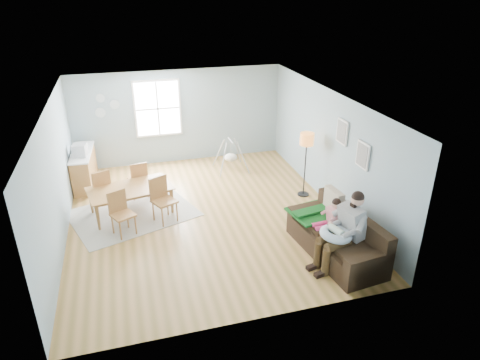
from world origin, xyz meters
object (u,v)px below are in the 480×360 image
object	(u,v)px
floor_lamp	(307,144)
toddler	(331,216)
sofa	(338,240)
chair_sw	(120,210)
baby_swing	(231,157)
counter	(84,168)
chair_se	(162,196)
dining_table	(132,201)
monitor	(80,150)
storage_cube	(363,257)
chair_nw	(101,187)
chair_ne	(139,178)
father	(344,228)

from	to	relation	value
floor_lamp	toddler	bearing A→B (deg)	-101.85
sofa	chair_sw	world-z (taller)	chair_sw
toddler	baby_swing	xyz separation A→B (m)	(-0.87, 4.37, -0.36)
floor_lamp	counter	bearing A→B (deg)	158.02
chair_se	chair_sw	bearing A→B (deg)	-160.44
floor_lamp	baby_swing	xyz separation A→B (m)	(-1.37, 2.01, -0.95)
dining_table	monitor	size ratio (longest dim) A/B	4.81
chair_se	dining_table	bearing A→B (deg)	144.79
storage_cube	toddler	bearing A→B (deg)	111.38
floor_lamp	storage_cube	size ratio (longest dim) A/B	2.90
baby_swing	dining_table	bearing A→B (deg)	-147.12
floor_lamp	baby_swing	size ratio (longest dim) A/B	1.82
monitor	toddler	bearing A→B (deg)	-40.98
floor_lamp	chair_nw	bearing A→B (deg)	172.45
toddler	floor_lamp	xyz separation A→B (m)	(0.49, 2.36, 0.59)
sofa	counter	distance (m)	6.79
dining_table	chair_ne	distance (m)	0.84
counter	monitor	bearing A→B (deg)	-91.07
monitor	father	bearing A→B (deg)	-44.33
father	chair_sw	bearing A→B (deg)	150.01
floor_lamp	baby_swing	distance (m)	2.61
sofa	chair_se	size ratio (longest dim) A/B	2.24
chair_nw	baby_swing	xyz separation A→B (m)	(3.49, 1.37, -0.16)
floor_lamp	chair_se	distance (m)	3.64
toddler	monitor	bearing A→B (deg)	139.02
toddler	floor_lamp	distance (m)	2.48
father	storage_cube	distance (m)	0.65
monitor	baby_swing	xyz separation A→B (m)	(3.94, 0.19, -0.68)
counter	sofa	bearing A→B (deg)	-43.69
chair_sw	monitor	size ratio (longest dim) A/B	2.51
floor_lamp	monitor	xyz separation A→B (m)	(-5.31, 1.82, -0.27)
chair_sw	baby_swing	size ratio (longest dim) A/B	1.07
dining_table	chair_sw	distance (m)	0.85
monitor	sofa	bearing A→B (deg)	-41.67
chair_se	chair_nw	size ratio (longest dim) A/B	1.05
sofa	chair_ne	xyz separation A→B (m)	(-3.58, 3.51, 0.23)
toddler	chair_nw	distance (m)	5.30
sofa	toddler	distance (m)	0.49
counter	monitor	size ratio (longest dim) A/B	4.40
chair_nw	toddler	bearing A→B (deg)	-34.50
sofa	storage_cube	distance (m)	0.63
chair_sw	chair_ne	size ratio (longest dim) A/B	1.00
toddler	chair_ne	distance (m)	4.81
storage_cube	chair_ne	distance (m)	5.59
dining_table	baby_swing	xyz separation A→B (m)	(2.83, 1.83, 0.08)
toddler	baby_swing	distance (m)	4.47
sofa	floor_lamp	distance (m)	2.78
father	floor_lamp	distance (m)	2.98
monitor	storage_cube	bearing A→B (deg)	-44.14
sofa	chair_sw	xyz separation A→B (m)	(-4.06, 1.95, 0.23)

